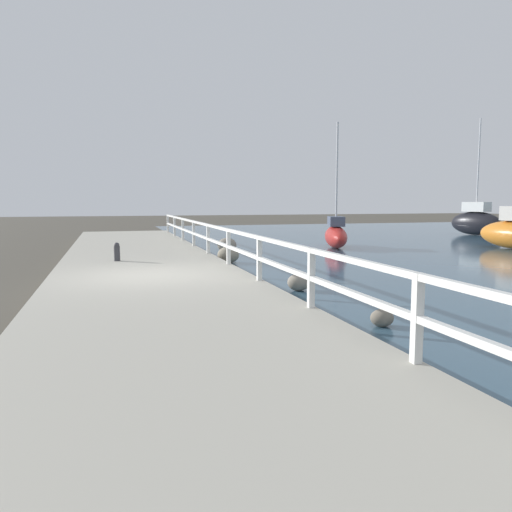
# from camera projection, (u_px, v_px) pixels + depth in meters

# --- Properties ---
(ground_plane) EXTENTS (120.00, 120.00, 0.00)m
(ground_plane) POSITION_uv_depth(u_px,v_px,m) (151.00, 290.00, 11.86)
(ground_plane) COLOR #4C473D
(dock_walkway) EXTENTS (4.68, 36.00, 0.35)m
(dock_walkway) POSITION_uv_depth(u_px,v_px,m) (151.00, 282.00, 11.84)
(dock_walkway) COLOR #B2AD9E
(dock_walkway) RESTS_ON ground
(railing) EXTENTS (0.10, 32.50, 0.99)m
(railing) POSITION_uv_depth(u_px,v_px,m) (242.00, 244.00, 12.37)
(railing) COLOR white
(railing) RESTS_ON dock_walkway
(boulder_downstream) EXTENTS (0.54, 0.49, 0.40)m
(boulder_downstream) POSITION_uv_depth(u_px,v_px,m) (299.00, 282.00, 11.70)
(boulder_downstream) COLOR gray
(boulder_downstream) RESTS_ON ground
(boulder_water_edge) EXTENTS (0.79, 0.71, 0.59)m
(boulder_water_edge) POSITION_uv_depth(u_px,v_px,m) (227.00, 245.00, 20.49)
(boulder_water_edge) COLOR gray
(boulder_water_edge) RESTS_ON ground
(boulder_upstream) EXTENTS (0.75, 0.67, 0.56)m
(boulder_upstream) POSITION_uv_depth(u_px,v_px,m) (228.00, 255.00, 16.94)
(boulder_upstream) COLOR gray
(boulder_upstream) RESTS_ON ground
(boulder_near_dock) EXTENTS (0.40, 0.36, 0.30)m
(boulder_near_dock) POSITION_uv_depth(u_px,v_px,m) (382.00, 318.00, 8.36)
(boulder_near_dock) COLOR slate
(boulder_near_dock) RESTS_ON ground
(mooring_bollard) EXTENTS (0.17, 0.17, 0.54)m
(mooring_bollard) POSITION_uv_depth(u_px,v_px,m) (117.00, 252.00, 14.58)
(mooring_bollard) COLOR #333338
(mooring_bollard) RESTS_ON dock_walkway
(sailboat_red) EXTENTS (2.02, 3.63, 5.54)m
(sailboat_red) POSITION_uv_depth(u_px,v_px,m) (336.00, 235.00, 22.39)
(sailboat_red) COLOR red
(sailboat_red) RESTS_ON water_surface
(sailboat_black) EXTENTS (1.98, 3.58, 7.04)m
(sailboat_black) POSITION_uv_depth(u_px,v_px,m) (476.00, 221.00, 30.63)
(sailboat_black) COLOR black
(sailboat_black) RESTS_ON water_surface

